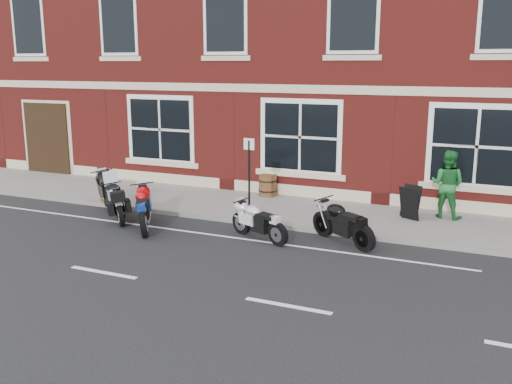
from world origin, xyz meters
TOP-DOWN VIEW (x-y plane):
  - ground at (0.00, 0.00)m, footprint 80.00×80.00m
  - sidewalk at (0.00, 3.00)m, footprint 30.00×3.00m
  - kerb at (0.00, 1.42)m, footprint 30.00×0.16m
  - pub_building at (0.00, 10.50)m, footprint 24.00×12.00m
  - moto_touring_silver at (-2.24, 0.45)m, footprint 1.40×1.43m
  - moto_sport_red at (-1.06, 0.05)m, footprint 1.28×1.90m
  - moto_sport_black at (-2.89, 1.02)m, footprint 1.89×1.50m
  - moto_sport_silver at (1.96, 0.35)m, footprint 1.74×0.84m
  - moto_naked_black at (3.87, 0.89)m, footprint 1.79×1.21m
  - pedestrian_right at (5.88, 3.80)m, footprint 1.01×0.86m
  - a_board_sign at (5.03, 3.28)m, footprint 0.63×0.54m
  - barrel_planter at (0.56, 4.24)m, footprint 0.59×0.59m
  - parking_sign at (1.12, 1.64)m, footprint 0.30×0.06m

SIDE VIEW (x-z plane):
  - ground at x=0.00m, z-range 0.00..0.00m
  - sidewalk at x=0.00m, z-range 0.00..0.12m
  - kerb at x=0.00m, z-range 0.00..0.12m
  - barrel_planter at x=0.56m, z-range 0.12..0.77m
  - moto_sport_silver at x=1.96m, z-range 0.06..0.89m
  - moto_touring_silver at x=-2.24m, z-range -0.12..1.13m
  - moto_naked_black at x=3.87m, z-range 0.07..0.99m
  - moto_sport_red at x=-1.06m, z-range 0.07..1.05m
  - a_board_sign at x=5.03m, z-range 0.12..1.00m
  - moto_sport_black at x=-2.89m, z-range 0.08..1.10m
  - pedestrian_right at x=5.88m, z-range 0.12..1.93m
  - parking_sign at x=1.12m, z-range 0.29..2.41m
  - pub_building at x=0.00m, z-range 0.00..12.00m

